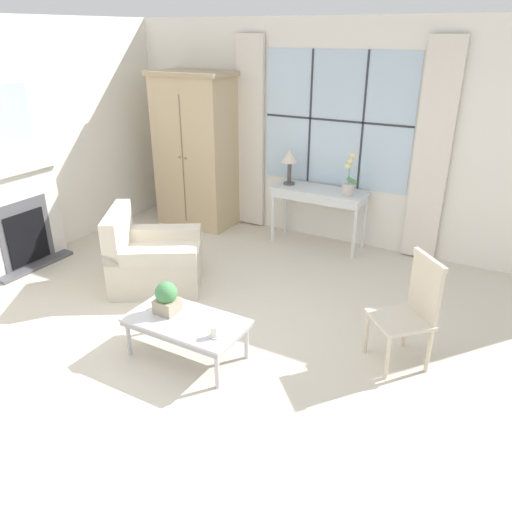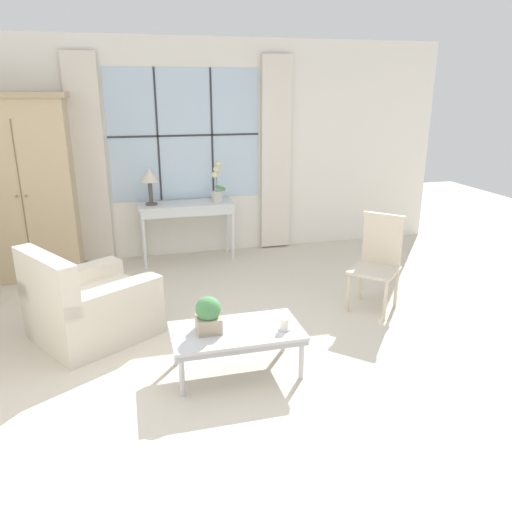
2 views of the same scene
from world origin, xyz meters
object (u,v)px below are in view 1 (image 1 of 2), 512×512
coffee_table (186,324)px  potted_plant_small (167,297)px  table_lamp (290,159)px  armchair_upholstered (153,261)px  side_chair_wooden (412,306)px  armoire (196,151)px  pillar_candle (215,332)px  potted_orchid (349,180)px  console_table (319,196)px  fireplace (16,210)px

coffee_table → potted_plant_small: (-0.22, 0.02, 0.19)m
table_lamp → armchair_upholstered: bearing=-109.6°
coffee_table → side_chair_wooden: bearing=27.8°
armoire → armchair_upholstered: (0.73, -1.89, -0.80)m
table_lamp → armchair_upholstered: 2.26m
side_chair_wooden → table_lamp: bearing=136.5°
side_chair_wooden → pillar_candle: 1.65m
table_lamp → potted_orchid: 0.86m
coffee_table → potted_plant_small: bearing=173.7°
potted_orchid → side_chair_wooden: potted_orchid is taller
potted_orchid → side_chair_wooden: size_ratio=0.55×
table_lamp → potted_plant_small: table_lamp is taller
armoire → console_table: armoire is taller
table_lamp → coffee_table: (0.45, -2.92, -0.78)m
potted_plant_small → armoire: bearing=120.8°
console_table → pillar_candle: 3.04m
potted_orchid → coffee_table: size_ratio=0.52×
table_lamp → potted_orchid: bearing=-4.6°
table_lamp → armchair_upholstered: (-0.70, -1.98, -0.83)m
table_lamp → coffee_table: size_ratio=0.45×
table_lamp → coffee_table: bearing=-81.2°
fireplace → armoire: bearing=66.8°
console_table → potted_orchid: potted_orchid is taller
fireplace → console_table: size_ratio=1.75×
console_table → side_chair_wooden: (1.70, -2.02, -0.14)m
table_lamp → armchair_upholstered: table_lamp is taller
fireplace → potted_orchid: fireplace is taller
fireplace → pillar_candle: size_ratio=19.37×
armchair_upholstered → potted_plant_small: (0.94, -0.91, 0.24)m
fireplace → pillar_candle: fireplace is taller
armchair_upholstered → side_chair_wooden: (2.84, -0.05, 0.26)m
pillar_candle → fireplace: bearing=168.6°
fireplace → console_table: bearing=39.5°
potted_plant_small → console_table: bearing=85.9°
console_table → pillar_candle: console_table is taller
armchair_upholstered → side_chair_wooden: bearing=-1.0°
armchair_upholstered → table_lamp: bearing=70.4°
coffee_table → table_lamp: bearing=98.8°
potted_orchid → pillar_candle: 3.00m
table_lamp → coffee_table: table_lamp is taller
pillar_candle → coffee_table: bearing=164.7°
console_table → armchair_upholstered: 2.31m
console_table → side_chair_wooden: side_chair_wooden is taller
console_table → potted_plant_small: bearing=-94.1°
coffee_table → pillar_candle: 0.39m
table_lamp → potted_plant_small: size_ratio=1.60×
potted_orchid → console_table: bearing=172.2°
armoire → pillar_candle: 3.75m
potted_plant_small → armchair_upholstered: bearing=135.9°
table_lamp → fireplace: bearing=-135.5°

